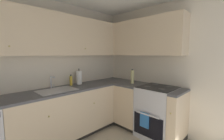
% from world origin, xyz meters
% --- Properties ---
extents(wall_back, '(4.03, 0.05, 2.45)m').
position_xyz_m(wall_back, '(0.00, 1.43, 1.23)').
color(wall_back, beige).
rests_on(wall_back, ground_plane).
extents(wall_right, '(0.05, 2.92, 2.45)m').
position_xyz_m(wall_right, '(1.99, 0.00, 1.23)').
color(wall_right, beige).
rests_on(wall_right, ground_plane).
extents(lower_cabinets_back, '(1.84, 0.62, 0.87)m').
position_xyz_m(lower_cabinets_back, '(0.44, 1.11, 0.44)').
color(lower_cabinets_back, beige).
rests_on(lower_cabinets_back, ground_plane).
extents(countertop_back, '(3.05, 0.60, 0.03)m').
position_xyz_m(countertop_back, '(0.44, 1.11, 0.89)').
color(countertop_back, '#4C4C51').
rests_on(countertop_back, lower_cabinets_back).
extents(lower_cabinets_right, '(0.62, 1.26, 0.87)m').
position_xyz_m(lower_cabinets_right, '(1.67, 0.34, 0.44)').
color(lower_cabinets_right, beige).
rests_on(lower_cabinets_right, ground_plane).
extents(countertop_right, '(0.60, 1.26, 0.03)m').
position_xyz_m(countertop_right, '(1.67, 0.34, 0.89)').
color(countertop_right, '#4C4C51').
rests_on(countertop_right, lower_cabinets_right).
extents(oven_range, '(0.68, 0.62, 1.06)m').
position_xyz_m(oven_range, '(1.68, -0.00, 0.46)').
color(oven_range, silver).
rests_on(oven_range, ground_plane).
extents(upper_cabinets_back, '(2.73, 0.34, 0.70)m').
position_xyz_m(upper_cabinets_back, '(0.28, 1.25, 1.83)').
color(upper_cabinets_back, beige).
extents(upper_cabinets_right, '(0.32, 1.80, 0.70)m').
position_xyz_m(upper_cabinets_right, '(1.81, 0.51, 1.83)').
color(upper_cabinets_right, beige).
extents(sink, '(0.60, 0.40, 0.10)m').
position_xyz_m(sink, '(0.30, 1.08, 0.87)').
color(sink, '#B7B7BC').
rests_on(sink, countertop_back).
extents(faucet, '(0.07, 0.16, 0.22)m').
position_xyz_m(faucet, '(0.31, 1.29, 1.04)').
color(faucet, silver).
rests_on(faucet, countertop_back).
extents(soap_bottle, '(0.05, 0.05, 0.21)m').
position_xyz_m(soap_bottle, '(0.68, 1.29, 1.00)').
color(soap_bottle, gold).
rests_on(soap_bottle, countertop_back).
extents(paper_towel_roll, '(0.11, 0.11, 0.32)m').
position_xyz_m(paper_towel_roll, '(0.85, 1.27, 1.04)').
color(paper_towel_roll, white).
rests_on(paper_towel_roll, countertop_back).
extents(oil_bottle, '(0.07, 0.07, 0.30)m').
position_xyz_m(oil_bottle, '(1.67, 0.56, 1.05)').
color(oil_bottle, beige).
rests_on(oil_bottle, countertop_right).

